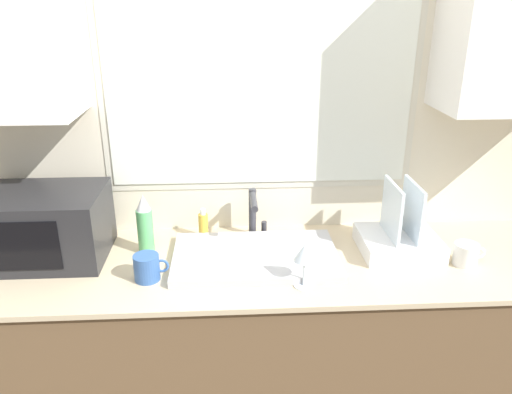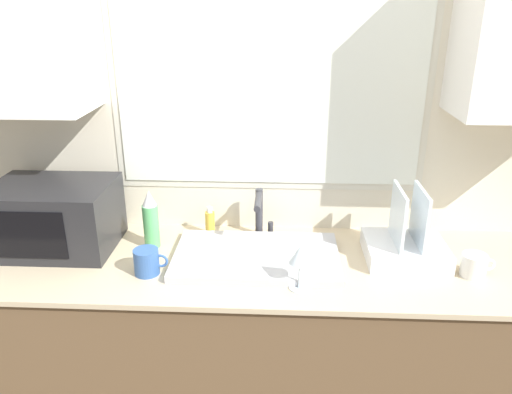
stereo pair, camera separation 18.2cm
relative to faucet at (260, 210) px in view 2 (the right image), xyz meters
The scene contains 11 objects.
countertop 0.63m from the faucet, 80.56° to the right, with size 2.36×0.66×0.93m.
wall_back 0.36m from the faucet, 72.96° to the left, with size 6.00×0.38×2.60m.
sink_basin 0.23m from the faucet, 91.32° to the right, with size 0.64×0.39×0.03m.
faucet is the anchor object (origin of this frame).
microwave 0.84m from the faucet, behind, with size 0.48×0.36×0.27m.
dish_rack 0.60m from the faucet, 14.85° to the right, with size 0.31×0.27×0.29m.
spray_bottle 0.45m from the faucet, 167.06° to the right, with size 0.06×0.06×0.25m.
soap_bottle 0.23m from the faucet, behind, with size 0.04×0.04×0.13m.
mug_near_sink 0.52m from the faucet, 141.74° to the right, with size 0.13×0.09×0.10m.
wine_glass 0.43m from the faucet, 68.51° to the right, with size 0.08×0.08×0.17m.
mug_by_rack 0.85m from the faucet, 18.98° to the right, with size 0.12×0.09×0.09m.
Camera 2 is at (0.05, -1.40, 1.88)m, focal length 35.00 mm.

